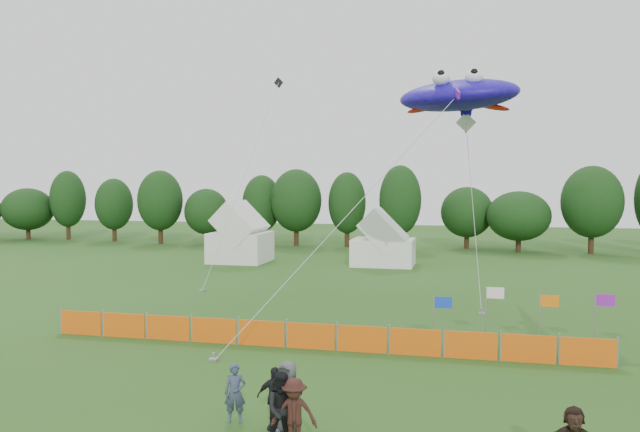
% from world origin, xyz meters
% --- Properties ---
extents(ground, '(160.00, 160.00, 0.00)m').
position_xyz_m(ground, '(0.00, 0.00, 0.00)').
color(ground, '#234C16').
rests_on(ground, ground).
extents(treeline, '(104.57, 8.78, 8.36)m').
position_xyz_m(treeline, '(1.61, 44.93, 4.18)').
color(treeline, '#382314').
rests_on(treeline, ground).
extents(tent_left, '(4.49, 4.49, 3.96)m').
position_xyz_m(tent_left, '(-12.66, 31.58, 2.00)').
color(tent_left, white).
rests_on(tent_left, ground).
extents(tent_right, '(4.80, 3.84, 3.39)m').
position_xyz_m(tent_right, '(-1.04, 32.07, 1.71)').
color(tent_right, white).
rests_on(tent_right, ground).
extents(barrier_fence, '(21.90, 0.06, 1.00)m').
position_xyz_m(barrier_fence, '(-0.60, 6.94, 0.50)').
color(barrier_fence, '#E2580C').
rests_on(barrier_fence, ground).
extents(flag_row, '(8.73, 0.71, 2.28)m').
position_xyz_m(flag_row, '(8.15, 9.02, 1.42)').
color(flag_row, gray).
rests_on(flag_row, ground).
extents(spectator_a, '(0.65, 0.51, 1.58)m').
position_xyz_m(spectator_a, '(-0.77, -0.67, 0.79)').
color(spectator_a, '#333C55').
rests_on(spectator_a, ground).
extents(spectator_b, '(1.09, 0.98, 1.84)m').
position_xyz_m(spectator_b, '(0.94, -1.89, 0.92)').
color(spectator_b, black).
rests_on(spectator_b, ground).
extents(spectator_c, '(1.18, 0.77, 1.73)m').
position_xyz_m(spectator_c, '(1.22, -1.94, 0.86)').
color(spectator_c, '#321814').
rests_on(spectator_c, ground).
extents(spectator_d, '(0.96, 0.41, 1.63)m').
position_xyz_m(spectator_d, '(0.40, -0.86, 0.82)').
color(spectator_d, black).
rests_on(spectator_d, ground).
extents(spectator_e, '(1.03, 0.81, 1.84)m').
position_xyz_m(spectator_e, '(0.78, -0.96, 0.92)').
color(spectator_e, '#47474C').
rests_on(spectator_e, ground).
extents(stingray_kite, '(12.38, 21.67, 12.14)m').
position_xyz_m(stingray_kite, '(4.73, 17.96, 10.95)').
color(stingray_kite, '#200DBF').
rests_on(stingray_kite, ground).
extents(small_kite_white, '(1.61, 6.55, 10.52)m').
position_xyz_m(small_kite_white, '(5.39, 19.39, 7.00)').
color(small_kite_white, silver).
rests_on(small_kite_white, ground).
extents(small_kite_dark, '(2.17, 10.58, 14.21)m').
position_xyz_m(small_kite_dark, '(-9.11, 23.67, 7.61)').
color(small_kite_dark, black).
rests_on(small_kite_dark, ground).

